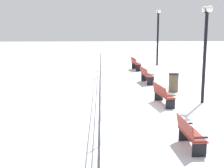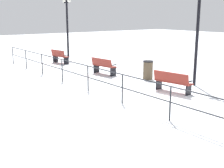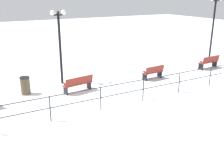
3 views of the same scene
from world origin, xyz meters
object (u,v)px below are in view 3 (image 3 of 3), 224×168
at_px(bench_second, 153,72).
at_px(lamppost_middle, 59,35).
at_px(trash_bin, 25,86).
at_px(bench_third, 78,84).
at_px(lamppost_near, 214,19).
at_px(bench_nearest, 209,62).

distance_m(bench_second, lamppost_middle, 5.99).
xyz_separation_m(lamppost_middle, trash_bin, (-0.79, 2.26, -2.35)).
distance_m(lamppost_middle, trash_bin, 3.36).
bearing_deg(bench_third, lamppost_near, -90.45).
bearing_deg(trash_bin, lamppost_middle, -70.64).
height_order(bench_third, trash_bin, trash_bin).
height_order(bench_second, bench_third, bench_third).
xyz_separation_m(bench_second, lamppost_near, (1.95, -7.06, 2.71)).
relative_size(bench_nearest, lamppost_near, 0.36).
bearing_deg(trash_bin, bench_second, -98.84).
bearing_deg(trash_bin, lamppost_near, -86.85).
bearing_deg(bench_nearest, bench_second, 86.78).
bearing_deg(trash_bin, bench_nearest, -95.14).
bearing_deg(bench_nearest, lamppost_near, -52.64).
height_order(lamppost_middle, trash_bin, lamppost_middle).
distance_m(bench_second, trash_bin, 7.49).
xyz_separation_m(bench_third, lamppost_middle, (1.81, 0.27, 2.36)).
bearing_deg(bench_third, trash_bin, 59.00).
distance_m(bench_nearest, lamppost_middle, 10.46).
bearing_deg(bench_nearest, trash_bin, 81.09).
height_order(bench_nearest, lamppost_middle, lamppost_middle).
relative_size(bench_nearest, lamppost_middle, 0.40).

